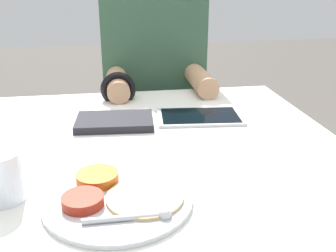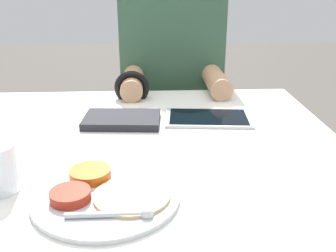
% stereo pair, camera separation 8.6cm
% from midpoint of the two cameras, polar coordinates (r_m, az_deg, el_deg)
% --- Properties ---
extents(thali_tray, '(0.26, 0.26, 0.03)m').
position_cam_midpoint_polar(thali_tray, '(0.71, -11.07, -10.19)').
color(thali_tray, '#B7BABF').
rests_on(thali_tray, dining_table).
extents(red_notebook, '(0.21, 0.14, 0.02)m').
position_cam_midpoint_polar(red_notebook, '(1.04, -10.09, 0.52)').
color(red_notebook, silver).
rests_on(red_notebook, dining_table).
extents(tablet_device, '(0.24, 0.16, 0.01)m').
position_cam_midpoint_polar(tablet_device, '(1.08, 2.37, 1.33)').
color(tablet_device, '#B7B7BC').
rests_on(tablet_device, dining_table).
extents(person_diner, '(0.38, 0.42, 1.25)m').
position_cam_midpoint_polar(person_diner, '(1.56, -3.72, 0.16)').
color(person_diner, black).
rests_on(person_diner, ground_plane).
extents(drinking_glass, '(0.08, 0.08, 0.09)m').
position_cam_midpoint_polar(drinking_glass, '(0.76, -26.21, -6.71)').
color(drinking_glass, silver).
rests_on(drinking_glass, dining_table).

